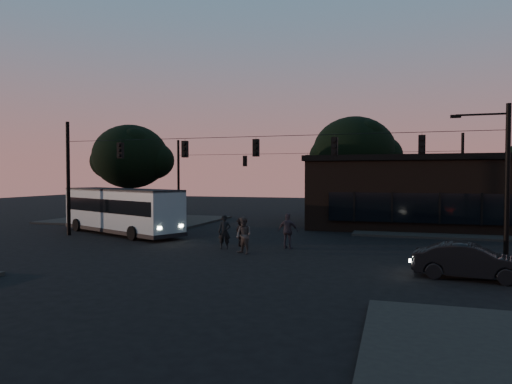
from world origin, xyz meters
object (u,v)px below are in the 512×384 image
(pedestrian_d, at_px, (241,232))
(car, at_px, (470,261))
(pedestrian_b, at_px, (244,235))
(pedestrian_a, at_px, (225,232))
(building, at_px, (413,192))
(bus, at_px, (121,209))
(pedestrian_c, at_px, (288,231))

(pedestrian_d, bearing_deg, car, -161.37)
(pedestrian_d, bearing_deg, pedestrian_b, 155.15)
(pedestrian_a, bearing_deg, building, 40.18)
(bus, bearing_deg, pedestrian_b, -0.98)
(car, height_order, pedestrian_c, pedestrian_c)
(car, xyz_separation_m, pedestrian_b, (-10.03, 2.83, 0.26))
(building, bearing_deg, bus, -151.30)
(building, relative_size, car, 3.74)
(bus, relative_size, pedestrian_b, 5.86)
(pedestrian_a, bearing_deg, car, -33.83)
(building, height_order, car, building)
(pedestrian_b, xyz_separation_m, pedestrian_d, (-0.88, 2.21, -0.12))
(building, relative_size, bus, 1.41)
(pedestrian_d, bearing_deg, pedestrian_c, -134.93)
(car, height_order, pedestrian_b, pedestrian_b)
(building, height_order, pedestrian_c, building)
(pedestrian_a, distance_m, pedestrian_c, 3.43)
(building, relative_size, pedestrian_b, 8.25)
(building, xyz_separation_m, car, (1.46, -18.30, -2.03))
(bus, height_order, pedestrian_d, bus)
(bus, height_order, pedestrian_b, bus)
(bus, distance_m, pedestrian_d, 10.03)
(pedestrian_c, height_order, pedestrian_d, pedestrian_c)
(bus, xyz_separation_m, pedestrian_c, (12.22, -2.76, -0.76))
(building, bearing_deg, pedestrian_b, -119.00)
(bus, height_order, car, bus)
(pedestrian_b, bearing_deg, car, 12.55)
(pedestrian_b, bearing_deg, pedestrian_c, 80.83)
(building, relative_size, pedestrian_d, 9.41)
(building, xyz_separation_m, pedestrian_b, (-8.57, -15.47, -1.77))
(building, xyz_separation_m, pedestrian_a, (-10.05, -14.33, -1.79))
(bus, distance_m, pedestrian_a, 9.84)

